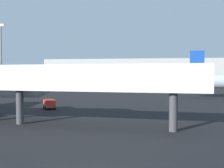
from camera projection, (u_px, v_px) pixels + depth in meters
jet_bridge at (69, 79)px, 24.51m from camera, size 22.82×4.25×5.87m
baggage_cart at (49, 104)px, 36.79m from camera, size 2.35×2.73×1.30m
light_mast_left at (1, 52)px, 92.14m from camera, size 2.40×0.50×21.87m
terminal_building at (152, 72)px, 121.39m from camera, size 94.64×18.47×11.32m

